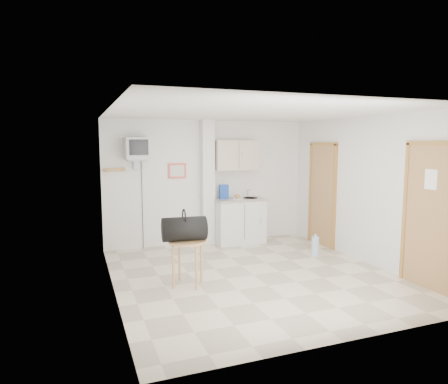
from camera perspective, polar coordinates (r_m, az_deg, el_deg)
name	(u,v)px	position (r m, az deg, el deg)	size (l,w,h in m)	color
ground	(254,275)	(6.37, 4.25, -11.75)	(4.50, 4.50, 0.00)	beige
room_envelope	(266,176)	(6.24, 6.04, 2.28)	(4.24, 4.54, 2.55)	white
kitchenette	(238,204)	(8.19, 2.07, -1.71)	(1.03, 0.58, 2.10)	silver
crt_television	(137,149)	(7.57, -12.30, 6.01)	(0.44, 0.45, 2.15)	slate
round_table	(187,247)	(5.80, -5.25, -7.85)	(0.55, 0.55, 0.67)	tan
duffel_bag	(184,229)	(5.72, -5.71, -5.23)	(0.64, 0.39, 0.46)	black
water_bottle	(315,246)	(7.52, 12.89, -7.53)	(0.13, 0.13, 0.40)	#A1C7DC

